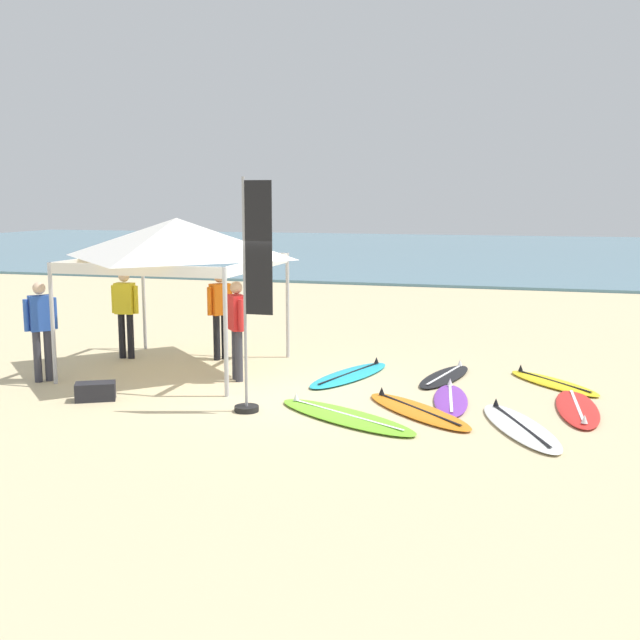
{
  "coord_description": "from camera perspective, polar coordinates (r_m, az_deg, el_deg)",
  "views": [
    {
      "loc": [
        3.76,
        -11.35,
        3.12
      ],
      "look_at": [
        0.2,
        1.3,
        1.0
      ],
      "focal_mm": 42.98,
      "sensor_mm": 36.0,
      "label": 1
    }
  ],
  "objects": [
    {
      "name": "surfboard_lime",
      "position": [
        10.97,
        1.87,
        -7.18
      ],
      "size": [
        2.54,
        1.87,
        0.19
      ],
      "color": "#7AD12D",
      "rests_on": "ground"
    },
    {
      "name": "person_red",
      "position": [
        13.08,
        -6.22,
        -0.27
      ],
      "size": [
        0.4,
        0.44,
        1.71
      ],
      "color": "#383842",
      "rests_on": "ground"
    },
    {
      "name": "canopy_tent",
      "position": [
        13.93,
        -10.61,
        6.0
      ],
      "size": [
        3.23,
        3.23,
        2.75
      ],
      "color": "#B7B7BC",
      "rests_on": "ground"
    },
    {
      "name": "surfboard_red",
      "position": [
        11.98,
        18.61,
        -6.25
      ],
      "size": [
        0.7,
        2.2,
        0.19
      ],
      "color": "red",
      "rests_on": "ground"
    },
    {
      "name": "person_yellow",
      "position": [
        15.29,
        -14.31,
        0.86
      ],
      "size": [
        0.55,
        0.25,
        1.71
      ],
      "color": "black",
      "rests_on": "ground"
    },
    {
      "name": "person_blue",
      "position": [
        13.77,
        -20.06,
        -0.3
      ],
      "size": [
        0.4,
        0.43,
        1.71
      ],
      "color": "#383842",
      "rests_on": "ground"
    },
    {
      "name": "gear_bag_near_tent",
      "position": [
        12.4,
        -16.38,
        -5.12
      ],
      "size": [
        0.68,
        0.56,
        0.28
      ],
      "primitive_type": "cube",
      "rotation": [
        0.0,
        0.0,
        0.48
      ],
      "color": "#232328",
      "rests_on": "ground"
    },
    {
      "name": "person_orange",
      "position": [
        14.82,
        -7.45,
        0.81
      ],
      "size": [
        0.39,
        0.46,
        1.71
      ],
      "color": "black",
      "rests_on": "ground"
    },
    {
      "name": "surfboard_cyan",
      "position": [
        13.45,
        2.24,
        -4.1
      ],
      "size": [
        1.31,
        2.42,
        0.19
      ],
      "color": "#23B2CC",
      "rests_on": "ground"
    },
    {
      "name": "surfboard_black",
      "position": [
        13.51,
        9.27,
        -4.16
      ],
      "size": [
        0.97,
        2.02,
        0.19
      ],
      "color": "black",
      "rests_on": "ground"
    },
    {
      "name": "surfboard_white",
      "position": [
        10.82,
        14.66,
        -7.7
      ],
      "size": [
        1.47,
        2.36,
        0.19
      ],
      "color": "white",
      "rests_on": "ground"
    },
    {
      "name": "banner_flag",
      "position": [
        11.02,
        -5.05,
        1.07
      ],
      "size": [
        0.6,
        0.36,
        3.4
      ],
      "color": "#99999E",
      "rests_on": "ground"
    },
    {
      "name": "surfboard_orange",
      "position": [
        11.33,
        7.26,
        -6.71
      ],
      "size": [
        2.06,
        2.05,
        0.19
      ],
      "color": "orange",
      "rests_on": "ground"
    },
    {
      "name": "sea",
      "position": [
        44.84,
        10.9,
        5.06
      ],
      "size": [
        80.0,
        36.0,
        0.1
      ],
      "primitive_type": "cube",
      "color": "#568499",
      "rests_on": "ground"
    },
    {
      "name": "ground_plane",
      "position": [
        12.36,
        -2.55,
        -5.47
      ],
      "size": [
        80.0,
        80.0,
        0.0
      ],
      "primitive_type": "plane",
      "color": "beige"
    },
    {
      "name": "surfboard_purple",
      "position": [
        12.0,
        9.7,
        -5.86
      ],
      "size": [
        0.75,
        1.96,
        0.19
      ],
      "color": "purple",
      "rests_on": "ground"
    },
    {
      "name": "surfboard_yellow",
      "position": [
        13.46,
        16.95,
        -4.49
      ],
      "size": [
        1.74,
        1.85,
        0.19
      ],
      "color": "yellow",
      "rests_on": "ground"
    }
  ]
}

